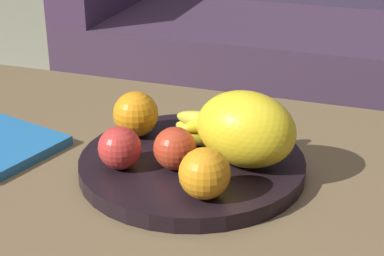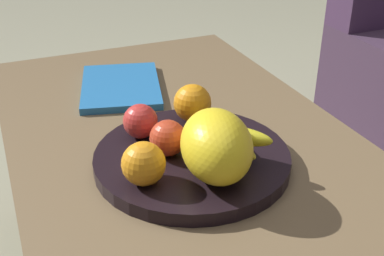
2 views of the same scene
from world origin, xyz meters
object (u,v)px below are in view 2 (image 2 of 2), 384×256
(fruit_bowl, at_px, (192,159))
(apple_left, at_px, (140,121))
(apple_front, at_px, (168,138))
(magazine, at_px, (121,86))
(melon_large_front, at_px, (216,146))
(orange_left, at_px, (144,164))
(orange_front, at_px, (192,103))
(coffee_table, at_px, (194,172))
(banana_bunch, at_px, (224,139))

(fruit_bowl, distance_m, apple_left, 0.12)
(apple_front, height_order, magazine, apple_front)
(melon_large_front, xyz_separation_m, apple_left, (-0.17, -0.07, -0.02))
(melon_large_front, height_order, magazine, melon_large_front)
(orange_left, bearing_deg, fruit_bowl, 117.21)
(melon_large_front, distance_m, orange_front, 0.20)
(coffee_table, distance_m, magazine, 0.34)
(fruit_bowl, xyz_separation_m, banana_bunch, (0.02, 0.05, 0.04))
(coffee_table, relative_size, fruit_bowl, 3.52)
(fruit_bowl, bearing_deg, orange_front, 156.78)
(orange_left, distance_m, magazine, 0.43)
(apple_front, distance_m, apple_left, 0.08)
(fruit_bowl, bearing_deg, banana_bunch, 63.71)
(coffee_table, distance_m, orange_front, 0.13)
(coffee_table, relative_size, apple_front, 19.10)
(coffee_table, relative_size, apple_left, 19.00)
(banana_bunch, bearing_deg, fruit_bowl, -116.29)
(orange_left, bearing_deg, coffee_table, 126.50)
(coffee_table, distance_m, orange_left, 0.19)
(orange_front, relative_size, apple_left, 1.16)
(orange_front, relative_size, orange_left, 1.05)
(melon_large_front, bearing_deg, magazine, -175.36)
(orange_left, distance_m, apple_front, 0.09)
(melon_large_front, relative_size, apple_front, 2.40)
(banana_bunch, bearing_deg, melon_large_front, -36.63)
(banana_bunch, distance_m, magazine, 0.40)
(fruit_bowl, height_order, banana_bunch, banana_bunch)
(orange_front, relative_size, apple_front, 1.16)
(coffee_table, relative_size, orange_left, 17.20)
(orange_front, xyz_separation_m, magazine, (-0.25, -0.08, -0.05))
(coffee_table, relative_size, orange_front, 16.44)
(apple_left, bearing_deg, banana_bunch, 44.97)
(coffee_table, bearing_deg, melon_large_front, -6.71)
(fruit_bowl, bearing_deg, magazine, -175.53)
(coffee_table, height_order, orange_front, orange_front)
(coffee_table, relative_size, magazine, 4.92)
(melon_large_front, distance_m, apple_left, 0.19)
(coffee_table, distance_m, apple_left, 0.14)
(apple_front, distance_m, banana_bunch, 0.10)
(melon_large_front, bearing_deg, fruit_bowl, -174.59)
(orange_front, bearing_deg, banana_bunch, 0.36)
(melon_large_front, bearing_deg, orange_left, -103.42)
(orange_front, height_order, apple_front, orange_front)
(coffee_table, xyz_separation_m, fruit_bowl, (0.04, -0.02, 0.06))
(banana_bunch, bearing_deg, orange_left, -79.20)
(coffee_table, bearing_deg, orange_front, 159.98)
(apple_front, relative_size, banana_bunch, 0.38)
(banana_bunch, bearing_deg, apple_front, -112.56)
(orange_front, height_order, apple_left, orange_front)
(orange_left, bearing_deg, banana_bunch, 100.80)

